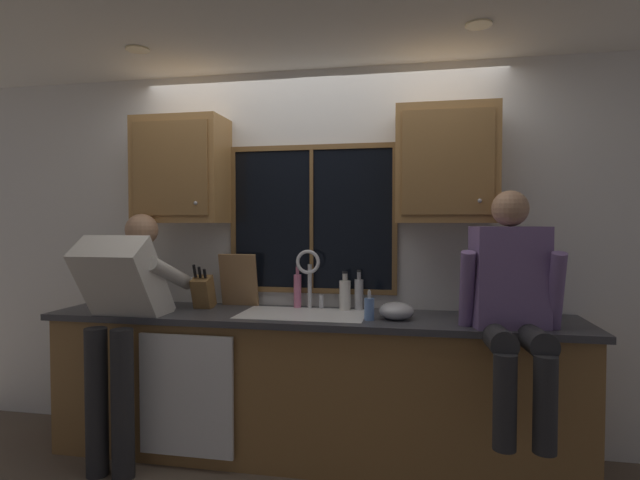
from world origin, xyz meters
TOP-DOWN VIEW (x-y plane):
  - back_wall at (0.00, 0.06)m, footprint 5.68×0.12m
  - ceiling_downlight_left at (-0.99, -0.60)m, footprint 0.14×0.14m
  - ceiling_downlight_right at (0.99, -0.60)m, footprint 0.14×0.14m
  - window_glass at (-0.04, -0.01)m, footprint 1.10×0.02m
  - window_frame_top at (-0.04, -0.02)m, footprint 1.17×0.02m
  - window_frame_bottom at (-0.04, -0.02)m, footprint 1.17×0.02m
  - window_frame_left at (-0.60, -0.02)m, footprint 0.03×0.02m
  - window_frame_right at (0.53, -0.02)m, footprint 0.03×0.02m
  - window_mullion_center at (-0.04, -0.02)m, footprint 0.02×0.02m
  - lower_cabinet_run at (0.00, -0.29)m, footprint 3.28×0.58m
  - countertop at (0.00, -0.31)m, footprint 3.34×0.62m
  - dishwasher_front at (-0.69, -0.61)m, footprint 0.60×0.02m
  - upper_cabinet_left at (-0.92, -0.17)m, footprint 0.61×0.36m
  - upper_cabinet_right at (0.85, -0.17)m, footprint 0.61×0.36m
  - sink at (-0.04, -0.30)m, footprint 0.80×0.46m
  - faucet at (-0.03, -0.12)m, footprint 0.18×0.09m
  - person_standing at (-1.10, -0.61)m, footprint 0.53×0.69m
  - person_sitting_on_counter at (1.18, -0.57)m, footprint 0.54×0.63m
  - knife_block at (-0.75, -0.22)m, footprint 0.12×0.18m
  - cutting_board at (-0.54, -0.09)m, footprint 0.26×0.10m
  - mixing_bowl at (0.56, -0.35)m, footprint 0.21×0.21m
  - soap_dispenser at (0.40, -0.42)m, footprint 0.06×0.07m
  - bottle_green_glass at (0.21, -0.11)m, footprint 0.07×0.07m
  - bottle_tall_clear at (-0.12, -0.07)m, footprint 0.05×0.05m
  - bottle_amber_small at (0.30, -0.08)m, footprint 0.06×0.06m

SIDE VIEW (x-z plane):
  - lower_cabinet_run at x=0.00m, z-range 0.00..0.88m
  - dishwasher_front at x=-0.69m, z-range 0.09..0.83m
  - sink at x=-0.04m, z-range 0.72..0.93m
  - countertop at x=0.00m, z-range 0.88..0.92m
  - person_standing at x=-1.10m, z-range 0.18..1.74m
  - mixing_bowl at x=0.56m, z-range 0.91..1.02m
  - soap_dispenser at x=0.40m, z-range 0.90..1.08m
  - bottle_green_glass at x=0.21m, z-range 0.90..1.15m
  - knife_block at x=-0.75m, z-range 0.87..1.19m
  - bottle_amber_small at x=0.30m, z-range 0.90..1.16m
  - window_frame_bottom at x=-0.04m, z-range 1.01..1.05m
  - bottle_tall_clear at x=-0.12m, z-range 0.89..1.19m
  - cutting_board at x=-0.54m, z-range 0.92..1.29m
  - person_sitting_on_counter at x=1.18m, z-range 0.47..1.73m
  - faucet at x=-0.03m, z-range 0.97..1.37m
  - back_wall at x=0.00m, z-range 0.00..2.55m
  - window_glass at x=-0.04m, z-range 1.05..2.00m
  - window_frame_left at x=-0.60m, z-range 1.05..2.00m
  - window_frame_right at x=0.53m, z-range 1.05..2.00m
  - window_mullion_center at x=-0.04m, z-range 1.05..2.00m
  - upper_cabinet_left at x=-0.92m, z-range 1.50..2.22m
  - upper_cabinet_right at x=0.85m, z-range 1.50..2.22m
  - window_frame_top at x=-0.04m, z-range 2.00..2.04m
  - ceiling_downlight_left at x=-0.99m, z-range 2.54..2.55m
  - ceiling_downlight_right at x=0.99m, z-range 2.54..2.55m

